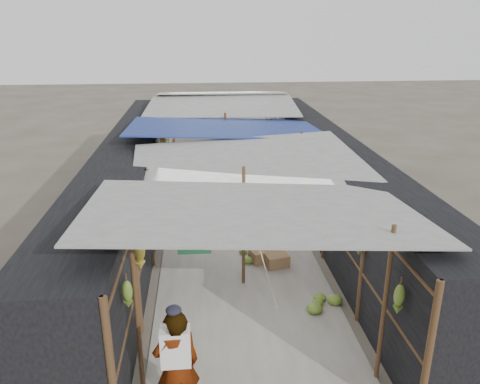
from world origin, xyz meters
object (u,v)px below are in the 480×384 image
object	(u,v)px
crate_near	(277,260)
shopper_blue	(212,193)
black_basin	(276,185)
vendor_seated	(262,177)
vendor_elderly	(177,366)

from	to	relation	value
crate_near	shopper_blue	bearing A→B (deg)	100.03
black_basin	shopper_blue	world-z (taller)	shopper_blue
crate_near	black_basin	bearing A→B (deg)	67.80
shopper_blue	vendor_seated	xyz separation A→B (m)	(1.71, 2.00, -0.21)
crate_near	vendor_elderly	distance (m)	4.72
crate_near	vendor_seated	xyz separation A→B (m)	(0.37, 5.16, 0.35)
black_basin	crate_near	bearing A→B (deg)	-99.18
vendor_elderly	vendor_seated	bearing A→B (deg)	-119.58
shopper_blue	vendor_elderly	bearing A→B (deg)	-103.47
crate_near	shopper_blue	size ratio (longest dim) A/B	0.35
crate_near	shopper_blue	world-z (taller)	shopper_blue
black_basin	vendor_seated	world-z (taller)	vendor_seated
shopper_blue	crate_near	bearing A→B (deg)	-74.70
vendor_elderly	black_basin	bearing A→B (deg)	-121.99
crate_near	black_basin	size ratio (longest dim) A/B	0.76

